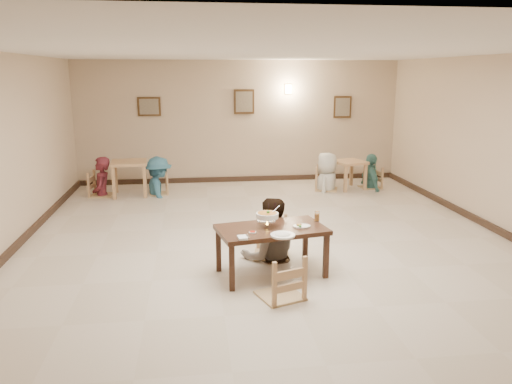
{
  "coord_description": "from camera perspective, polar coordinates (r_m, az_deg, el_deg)",
  "views": [
    {
      "loc": [
        -1.19,
        -7.41,
        2.69
      ],
      "look_at": [
        -0.29,
        -0.36,
        0.99
      ],
      "focal_mm": 35.0,
      "sensor_mm": 36.0,
      "label": 1
    }
  ],
  "objects": [
    {
      "name": "baseboard_left",
      "position": [
        8.34,
        -26.52,
        -6.4
      ],
      "size": [
        0.06,
        10.0,
        0.12
      ],
      "primitive_type": "cube",
      "color": "#322118",
      "rests_on": "floor"
    },
    {
      "name": "baseboard_back",
      "position": [
        12.71,
        -1.77,
        1.51
      ],
      "size": [
        8.0,
        0.06,
        0.12
      ],
      "primitive_type": "cube",
      "color": "#322118",
      "rests_on": "floor"
    },
    {
      "name": "rice_plate_near",
      "position": [
        6.36,
        3.07,
        -4.92
      ],
      "size": [
        0.32,
        0.32,
        0.07
      ],
      "color": "white",
      "rests_on": "main_table"
    },
    {
      "name": "drink_glass",
      "position": [
        7.02,
        6.98,
        -2.8
      ],
      "size": [
        0.07,
        0.07,
        0.14
      ],
      "color": "white",
      "rests_on": "main_table"
    },
    {
      "name": "bg_chair_rr",
      "position": [
        12.2,
        13.01,
        2.68
      ],
      "size": [
        0.45,
        0.45,
        0.97
      ],
      "rotation": [
        0.0,
        0.0,
        -1.45
      ],
      "color": "tan",
      "rests_on": "floor"
    },
    {
      "name": "picture_b",
      "position": [
        12.45,
        -1.37,
        10.28
      ],
      "size": [
        0.5,
        0.04,
        0.6
      ],
      "color": "#3D2613",
      "rests_on": "wall_back"
    },
    {
      "name": "bg_table_right",
      "position": [
        11.99,
        10.58,
        2.9
      ],
      "size": [
        0.84,
        0.84,
        0.67
      ],
      "rotation": [
        0.0,
        0.0,
        0.3
      ],
      "color": "tan",
      "rests_on": "floor"
    },
    {
      "name": "bg_diner_b",
      "position": [
        11.41,
        -11.21,
        3.97
      ],
      "size": [
        0.93,
        1.25,
        1.72
      ],
      "primitive_type": "imported",
      "rotation": [
        0.0,
        0.0,
        1.87
      ],
      "color": "teal",
      "rests_on": "floor"
    },
    {
      "name": "napkin_cutlery",
      "position": [
        6.26,
        -1.54,
        -5.22
      ],
      "size": [
        0.15,
        0.23,
        0.03
      ],
      "color": "white",
      "rests_on": "main_table"
    },
    {
      "name": "floor",
      "position": [
        7.97,
        1.73,
        -6.27
      ],
      "size": [
        10.0,
        10.0,
        0.0
      ],
      "primitive_type": "plane",
      "color": "beige",
      "rests_on": "ground"
    },
    {
      "name": "bg_table_left",
      "position": [
        11.49,
        -14.29,
        2.75
      ],
      "size": [
        0.84,
        0.84,
        0.78
      ],
      "rotation": [
        0.0,
        0.0,
        0.08
      ],
      "color": "tan",
      "rests_on": "floor"
    },
    {
      "name": "picture_a",
      "position": [
        12.43,
        -12.12,
        9.52
      ],
      "size": [
        0.55,
        0.04,
        0.45
      ],
      "color": "#3D2613",
      "rests_on": "wall_back"
    },
    {
      "name": "chair_near",
      "position": [
        6.08,
        2.83,
        -7.34
      ],
      "size": [
        0.5,
        0.5,
        1.07
      ],
      "rotation": [
        0.0,
        0.0,
        3.47
      ],
      "color": "tan",
      "rests_on": "floor"
    },
    {
      "name": "chili_dish",
      "position": [
        6.48,
        -0.4,
        -4.62
      ],
      "size": [
        0.1,
        0.1,
        0.02
      ],
      "color": "white",
      "rests_on": "main_table"
    },
    {
      "name": "main_diner",
      "position": [
        7.27,
        1.65,
        -0.68
      ],
      "size": [
        0.93,
        0.74,
        1.83
      ],
      "primitive_type": "imported",
      "rotation": [
        0.0,
        0.0,
        3.2
      ],
      "color": "gray",
      "rests_on": "floor"
    },
    {
      "name": "main_table",
      "position": [
        6.73,
        1.78,
        -4.72
      ],
      "size": [
        1.55,
        1.06,
        0.67
      ],
      "rotation": [
        0.0,
        0.0,
        0.19
      ],
      "color": "#3D2317",
      "rests_on": "floor"
    },
    {
      "name": "baseboard_right",
      "position": [
        9.4,
        26.45,
        -4.24
      ],
      "size": [
        0.06,
        10.0,
        0.12
      ],
      "primitive_type": "cube",
      "color": "#322118",
      "rests_on": "floor"
    },
    {
      "name": "rice_plate_far",
      "position": [
        6.97,
        1.18,
        -3.27
      ],
      "size": [
        0.26,
        0.26,
        0.06
      ],
      "color": "white",
      "rests_on": "main_table"
    },
    {
      "name": "bg_diner_a",
      "position": [
        11.56,
        -17.44,
        3.84
      ],
      "size": [
        0.43,
        0.65,
        1.76
      ],
      "primitive_type": "imported",
      "rotation": [
        0.0,
        0.0,
        4.73
      ],
      "color": "maroon",
      "rests_on": "floor"
    },
    {
      "name": "bg_chair_lr",
      "position": [
        11.48,
        -11.12,
        1.87
      ],
      "size": [
        0.41,
        0.41,
        0.87
      ],
      "rotation": [
        0.0,
        0.0,
        -1.44
      ],
      "color": "tan",
      "rests_on": "floor"
    },
    {
      "name": "bg_chair_rl",
      "position": [
        11.78,
        8.12,
        2.77
      ],
      "size": [
        0.5,
        0.5,
        1.07
      ],
      "rotation": [
        0.0,
        0.0,
        1.26
      ],
      "color": "tan",
      "rests_on": "floor"
    },
    {
      "name": "fried_plate",
      "position": [
        6.75,
        5.24,
        -3.86
      ],
      "size": [
        0.24,
        0.24,
        0.05
      ],
      "color": "white",
      "rests_on": "main_table"
    },
    {
      "name": "bg_chair_ll",
      "position": [
        11.62,
        -17.31,
        2.09
      ],
      "size": [
        0.49,
        0.49,
        1.05
      ],
      "rotation": [
        0.0,
        0.0,
        1.44
      ],
      "color": "tan",
      "rests_on": "floor"
    },
    {
      "name": "wall_back",
      "position": [
        12.52,
        -1.84,
        8.0
      ],
      "size": [
        10.0,
        0.0,
        10.0
      ],
      "primitive_type": "plane",
      "rotation": [
        1.57,
        0.0,
        0.0
      ],
      "color": "#CDB295",
      "rests_on": "floor"
    },
    {
      "name": "wall_sconce",
      "position": [
        12.6,
        3.71,
        11.66
      ],
      "size": [
        0.16,
        0.05,
        0.22
      ],
      "primitive_type": "cube",
      "color": "#FFD88C",
      "rests_on": "wall_back"
    },
    {
      "name": "wall_front",
      "position": [
        2.94,
        17.66,
        -11.09
      ],
      "size": [
        10.0,
        0.0,
        10.0
      ],
      "primitive_type": "plane",
      "rotation": [
        -1.57,
        0.0,
        0.0
      ],
      "color": "#CDB295",
      "rests_on": "floor"
    },
    {
      "name": "ceiling",
      "position": [
        7.51,
        1.89,
        15.82
      ],
      "size": [
        10.0,
        10.0,
        0.0
      ],
      "primitive_type": "plane",
      "color": "white",
      "rests_on": "wall_back"
    },
    {
      "name": "curry_warmer",
      "position": [
        6.69,
        1.3,
        -2.7
      ],
      "size": [
        0.34,
        0.3,
        0.27
      ],
      "color": "silver",
      "rests_on": "main_table"
    },
    {
      "name": "picture_c",
      "position": [
        12.96,
        9.85,
        9.55
      ],
      "size": [
        0.45,
        0.04,
        0.55
      ],
      "color": "#3D2613",
      "rests_on": "wall_back"
    },
    {
      "name": "chair_far",
      "position": [
        7.44,
        1.79,
        -3.31
      ],
      "size": [
        0.51,
        0.51,
        1.09
      ],
      "rotation": [
        0.0,
        0.0,
        -0.18
      ],
      "color": "tan",
      "rests_on": "floor"
    },
    {
      "name": "bg_diner_c",
      "position": [
        11.72,
        8.18,
        4.48
      ],
      "size": [
        0.88,
        1.03,
        1.78
      ],
      "primitive_type": "imported",
      "rotation": [
        0.0,
        0.0,
        4.27
      ],
      "color": "silver",
      "rests_on": "floor"
    },
    {
      "name": "bg_diner_d",
      "position": [
        12.14,
        13.1,
        4.27
      ],
      "size": [
        0.44,
        0.98,
        1.65
      ],
      "primitive_type": "imported",
      "rotation": [
        0.0,
        0.0,
        1.61
      ],
      "color": "teal",
      "rests_on": "floor"
    }
  ]
}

